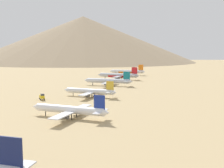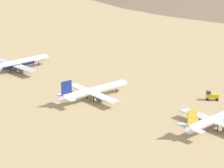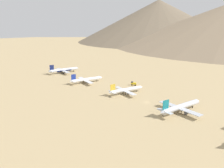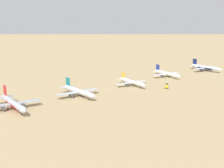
{
  "view_description": "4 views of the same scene",
  "coord_description": "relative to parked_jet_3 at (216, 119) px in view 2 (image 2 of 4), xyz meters",
  "views": [
    {
      "loc": [
        -58.72,
        185.64,
        28.78
      ],
      "look_at": [
        -4.81,
        -5.42,
        4.74
      ],
      "focal_mm": 42.21,
      "sensor_mm": 36.0,
      "label": 1
    },
    {
      "loc": [
        -132.46,
        -54.19,
        66.17
      ],
      "look_at": [
        -4.6,
        76.55,
        6.77
      ],
      "focal_mm": 72.13,
      "sensor_mm": 36.0,
      "label": 2
    },
    {
      "loc": [
        -123.12,
        -127.66,
        62.74
      ],
      "look_at": [
        -1.67,
        46.11,
        5.41
      ],
      "focal_mm": 36.7,
      "sensor_mm": 36.0,
      "label": 3
    },
    {
      "loc": [
        220.73,
        -159.86,
        63.15
      ],
      "look_at": [
        5.1,
        2.22,
        5.86
      ],
      "focal_mm": 54.12,
      "sensor_mm": 36.0,
      "label": 4
    }
  ],
  "objects": [
    {
      "name": "parked_jet_3",
      "position": [
        0.0,
        0.0,
        0.0
      ],
      "size": [
        37.32,
        30.34,
        10.76
      ],
      "color": "silver",
      "rests_on": "ground"
    },
    {
      "name": "parked_jet_4",
      "position": [
        -10.9,
        54.35,
        0.09
      ],
      "size": [
        38.21,
        31.09,
        11.02
      ],
      "color": "white",
      "rests_on": "ground"
    },
    {
      "name": "parked_jet_5",
      "position": [
        -10.48,
        114.7,
        0.36
      ],
      "size": [
        41.42,
        33.53,
        11.98
      ],
      "color": "silver",
      "rests_on": "ground"
    },
    {
      "name": "service_truck",
      "position": [
        24.46,
        18.13,
        -1.54
      ],
      "size": [
        5.32,
        5.55,
        3.9
      ],
      "color": "yellow",
      "rests_on": "ground"
    }
  ]
}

